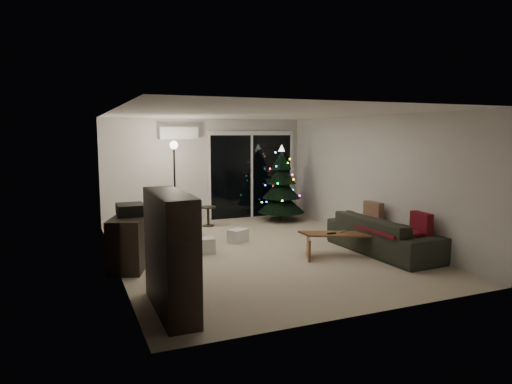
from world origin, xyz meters
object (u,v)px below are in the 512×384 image
Objects in this scene: media_cabinet at (132,240)px; armchair at (171,217)px; bookshelf at (156,254)px; coffee_table at (339,244)px; sofa at (384,235)px; christmas_tree at (281,183)px.

armchair is (1.00, 1.58, 0.04)m from media_cabinet.
bookshelf is 3.75m from coffee_table.
sofa is at bearing 143.17° from armchair.
bookshelf is at bearing -129.90° from christmas_tree.
bookshelf is at bearing -133.50° from coffee_table.
media_cabinet is 3.55m from coffee_table.
coffee_table is at bearing 19.73° from bookshelf.
bookshelf is at bearing 103.56° from sofa.
bookshelf is 1.08× the size of media_cabinet.
christmas_tree reaches higher than media_cabinet.
media_cabinet is at bearing 75.28° from sofa.
bookshelf is 4.49m from sofa.
media_cabinet is 0.58× the size of sofa.
christmas_tree is at bearing 52.80° from media_cabinet.
christmas_tree is (2.94, 0.96, 0.48)m from armchair.
media_cabinet is at bearing -168.16° from coffee_table.
bookshelf reaches higher than sofa.
media_cabinet is at bearing 87.93° from bookshelf.
coffee_table is at bearing 77.07° from sofa.
christmas_tree is at bearing -161.26° from armchair.
media_cabinet is 1.06× the size of coffee_table.
armchair reaches higher than coffee_table.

